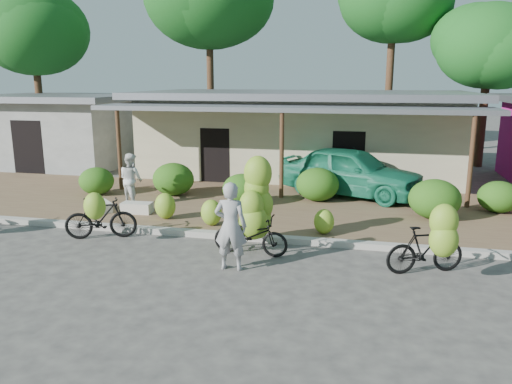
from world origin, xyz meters
TOP-DOWN VIEW (x-y plane):
  - ground at (0.00, 0.00)m, footprint 100.00×100.00m
  - sidewalk at (0.00, 5.00)m, footprint 60.00×6.00m
  - curb at (0.00, 2.00)m, footprint 60.00×0.25m
  - shop_main at (0.00, 10.93)m, footprint 13.00×8.50m
  - shop_grey at (-11.00, 10.99)m, footprint 7.00×6.00m
  - tree_back_left at (-13.69, 13.11)m, footprint 5.42×5.32m
  - tree_near_right at (7.31, 14.61)m, footprint 4.66×4.50m
  - hedge_0 at (-6.01, 5.20)m, footprint 1.15×1.04m
  - hedge_1 at (-3.50, 5.67)m, footprint 1.36×1.22m
  - hedge_2 at (-1.01, 4.97)m, footprint 1.20×1.08m
  - hedge_3 at (1.17, 5.93)m, footprint 1.33×1.20m
  - hedge_4 at (4.48, 4.59)m, footprint 1.39×1.25m
  - hedge_5 at (6.35, 5.68)m, footprint 1.16×1.04m
  - bike_left at (-3.62, 1.25)m, footprint 1.79×1.36m
  - bike_center at (0.21, 1.31)m, footprint 1.76×1.24m
  - bike_right at (3.94, 0.57)m, footprint 1.70×1.35m
  - loose_banana_a at (-2.65, 2.94)m, footprint 0.57×0.49m
  - loose_banana_b at (-1.23, 2.62)m, footprint 0.55×0.47m
  - loose_banana_c at (1.69, 2.53)m, footprint 0.50×0.42m
  - sack_near at (-3.68, 3.33)m, footprint 0.87×0.44m
  - sack_far at (-4.74, 3.30)m, footprint 0.80×0.79m
  - vendor at (0.01, 0.08)m, footprint 0.69×0.46m
  - bystander at (-4.25, 4.20)m, footprint 0.95×0.88m
  - teal_van at (2.14, 6.93)m, footprint 5.02×3.47m

SIDE VIEW (x-z plane):
  - ground at x=0.00m, z-range 0.00..0.00m
  - sidewalk at x=0.00m, z-range 0.00..0.12m
  - curb at x=0.00m, z-range 0.00..0.15m
  - sack_far at x=-4.74m, z-range 0.12..0.40m
  - sack_near at x=-3.68m, z-range 0.12..0.42m
  - loose_banana_c at x=1.69m, z-range 0.12..0.74m
  - loose_banana_b at x=-1.23m, z-range 0.12..0.81m
  - loose_banana_a at x=-2.65m, z-range 0.12..0.84m
  - hedge_0 at x=-6.01m, z-range 0.12..1.02m
  - hedge_5 at x=6.35m, z-range 0.12..1.02m
  - bike_left at x=-3.62m, z-range -0.07..1.24m
  - hedge_2 at x=-1.01m, z-range 0.12..1.06m
  - hedge_3 at x=1.17m, z-range 0.12..1.16m
  - hedge_1 at x=-3.50m, z-range 0.12..1.18m
  - hedge_4 at x=4.48m, z-range 0.12..1.20m
  - bike_right at x=3.94m, z-range -0.13..1.46m
  - bike_center at x=0.21m, z-range -0.25..1.91m
  - bystander at x=-4.25m, z-range 0.12..1.69m
  - teal_van at x=2.14m, z-range 0.12..1.71m
  - vendor at x=0.01m, z-range 0.00..1.84m
  - shop_grey at x=-11.00m, z-range 0.04..3.19m
  - shop_main at x=0.00m, z-range 0.05..3.40m
  - tree_near_right at x=7.31m, z-range 1.79..8.83m
  - tree_back_left at x=-13.69m, z-range 2.10..10.34m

